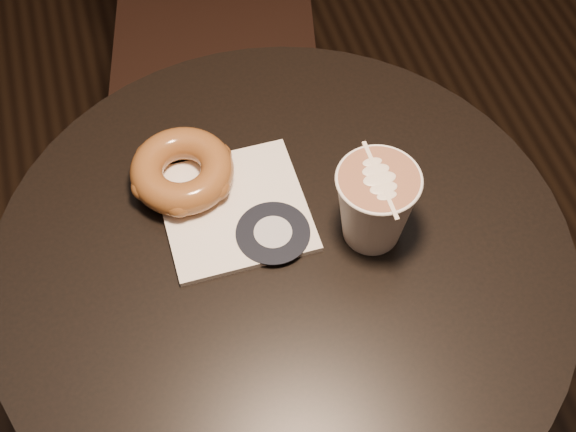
{
  "coord_description": "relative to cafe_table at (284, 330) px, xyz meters",
  "views": [
    {
      "loc": [
        -0.13,
        -0.48,
        1.56
      ],
      "look_at": [
        0.01,
        0.03,
        0.79
      ],
      "focal_mm": 50.0,
      "sensor_mm": 36.0,
      "label": 1
    }
  ],
  "objects": [
    {
      "name": "pastry_bag",
      "position": [
        -0.04,
        0.08,
        0.2
      ],
      "size": [
        0.18,
        0.18,
        0.01
      ],
      "primitive_type": "cube",
      "rotation": [
        0.0,
        0.0,
        0.01
      ],
      "color": "white",
      "rests_on": "cafe_table"
    },
    {
      "name": "latte_cup",
      "position": [
        0.11,
        0.0,
        0.25
      ],
      "size": [
        0.1,
        0.1,
        0.11
      ],
      "primitive_type": null,
      "color": "silver",
      "rests_on": "cafe_table"
    },
    {
      "name": "doughnut",
      "position": [
        -0.09,
        0.13,
        0.23
      ],
      "size": [
        0.13,
        0.13,
        0.04
      ],
      "primitive_type": "torus",
      "color": "brown",
      "rests_on": "pastry_bag"
    },
    {
      "name": "cafe_table",
      "position": [
        0.0,
        0.0,
        0.0
      ],
      "size": [
        0.7,
        0.7,
        0.75
      ],
      "color": "black",
      "rests_on": "ground"
    }
  ]
}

